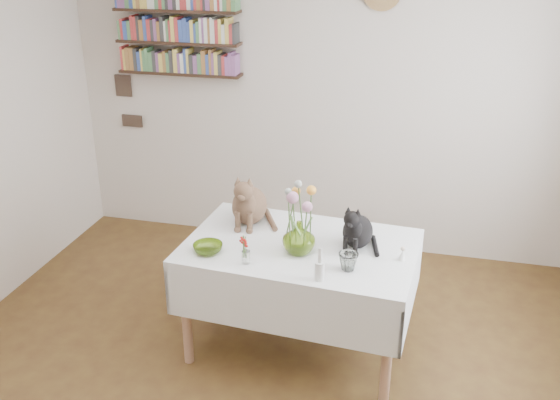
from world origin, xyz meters
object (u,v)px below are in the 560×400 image
(dining_table, at_px, (300,271))
(black_cat, at_px, (358,223))
(flower_vase, at_px, (299,237))
(bookshelf_unit, at_px, (177,15))
(tabby_cat, at_px, (249,196))

(dining_table, height_order, black_cat, black_cat)
(black_cat, relative_size, flower_vase, 1.47)
(dining_table, xyz_separation_m, flower_vase, (0.01, -0.10, 0.28))
(dining_table, height_order, flower_vase, flower_vase)
(flower_vase, bearing_deg, dining_table, 96.76)
(black_cat, xyz_separation_m, bookshelf_unit, (-1.62, 1.32, 0.97))
(dining_table, xyz_separation_m, bookshelf_unit, (-1.29, 1.39, 1.29))
(black_cat, height_order, flower_vase, black_cat)
(black_cat, bearing_deg, dining_table, -154.61)
(black_cat, height_order, bookshelf_unit, bookshelf_unit)
(dining_table, relative_size, tabby_cat, 3.94)
(black_cat, distance_m, flower_vase, 0.36)
(dining_table, distance_m, black_cat, 0.47)
(dining_table, xyz_separation_m, tabby_cat, (-0.38, 0.23, 0.36))
(tabby_cat, relative_size, black_cat, 1.23)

